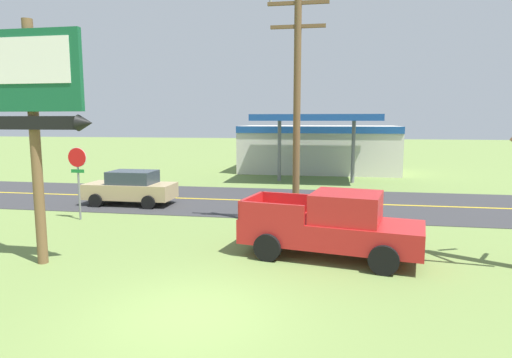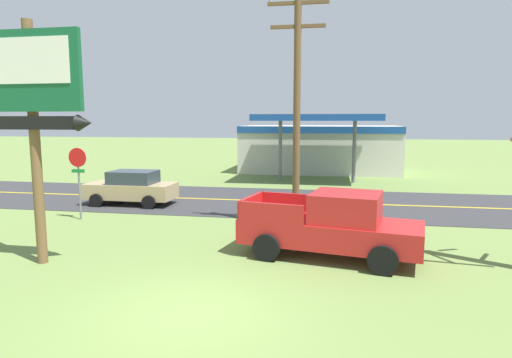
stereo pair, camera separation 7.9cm
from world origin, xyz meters
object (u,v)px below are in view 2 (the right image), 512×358
object	(u,v)px
stop_sign	(78,170)
pickup_red_parked_on_lawn	(332,226)
gas_station	(320,147)
utility_pole	(297,103)
motel_sign	(31,97)
car_tan_near_lane	(132,188)

from	to	relation	value
stop_sign	pickup_red_parked_on_lawn	size ratio (longest dim) A/B	0.54
gas_station	pickup_red_parked_on_lawn	xyz separation A→B (m)	(1.13, -21.70, -0.98)
utility_pole	pickup_red_parked_on_lawn	size ratio (longest dim) A/B	1.57
motel_sign	car_tan_near_lane	bearing A→B (deg)	99.76
stop_sign	pickup_red_parked_on_lawn	bearing A→B (deg)	-17.65
stop_sign	gas_station	distance (m)	20.55
stop_sign	gas_station	size ratio (longest dim) A/B	0.25
motel_sign	car_tan_near_lane	world-z (taller)	motel_sign
utility_pole	car_tan_near_lane	size ratio (longest dim) A/B	2.05
stop_sign	pickup_red_parked_on_lawn	world-z (taller)	stop_sign
motel_sign	utility_pole	bearing A→B (deg)	38.95
gas_station	car_tan_near_lane	bearing A→B (deg)	-119.00
motel_sign	car_tan_near_lane	distance (m)	9.56
gas_station	car_tan_near_lane	xyz separation A→B (m)	(-8.39, -15.14, -1.11)
utility_pole	gas_station	bearing A→B (deg)	89.26
motel_sign	gas_station	bearing A→B (deg)	73.81
stop_sign	car_tan_near_lane	xyz separation A→B (m)	(0.63, 3.33, -1.20)
gas_station	car_tan_near_lane	world-z (taller)	gas_station
motel_sign	stop_sign	distance (m)	6.29
motel_sign	pickup_red_parked_on_lawn	size ratio (longest dim) A/B	1.22
pickup_red_parked_on_lawn	car_tan_near_lane	size ratio (longest dim) A/B	1.30
stop_sign	pickup_red_parked_on_lawn	xyz separation A→B (m)	(10.15, -3.23, -1.06)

